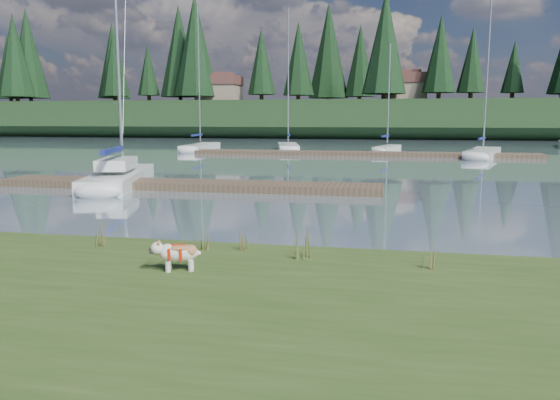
# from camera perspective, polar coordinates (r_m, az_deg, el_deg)

# --- Properties ---
(ground) EXTENTS (200.00, 200.00, 0.00)m
(ground) POSITION_cam_1_polar(r_m,az_deg,el_deg) (42.34, 5.75, 4.67)
(ground) COLOR gray
(ground) RESTS_ON ground
(bank) EXTENTS (60.00, 9.00, 0.35)m
(bank) POSITION_cam_1_polar(r_m,az_deg,el_deg) (7.85, -22.52, -12.34)
(bank) COLOR #354C1D
(bank) RESTS_ON ground
(ridge) EXTENTS (200.00, 20.00, 5.00)m
(ridge) POSITION_cam_1_polar(r_m,az_deg,el_deg) (85.14, 8.73, 8.27)
(ridge) COLOR black
(ridge) RESTS_ON ground
(bulldog) EXTENTS (0.84, 0.50, 0.49)m
(bulldog) POSITION_cam_1_polar(r_m,az_deg,el_deg) (9.34, -10.62, -5.39)
(bulldog) COLOR silver
(bulldog) RESTS_ON bank
(sailboat_main) EXTENTS (4.19, 9.09, 12.87)m
(sailboat_main) POSITION_cam_1_polar(r_m,az_deg,el_deg) (25.38, -16.12, 2.70)
(sailboat_main) COLOR silver
(sailboat_main) RESTS_ON ground
(dock_near) EXTENTS (16.00, 2.00, 0.30)m
(dock_near) POSITION_cam_1_polar(r_m,az_deg,el_deg) (22.75, -9.80, 1.57)
(dock_near) COLOR #4C3D2C
(dock_near) RESTS_ON ground
(dock_far) EXTENTS (26.00, 2.20, 0.30)m
(dock_far) POSITION_cam_1_polar(r_m,az_deg,el_deg) (42.18, 8.47, 4.81)
(dock_far) COLOR #4C3D2C
(dock_far) RESTS_ON ground
(sailboat_bg_0) EXTENTS (2.25, 8.67, 12.36)m
(sailboat_bg_0) POSITION_cam_1_polar(r_m,az_deg,el_deg) (49.45, -8.07, 5.57)
(sailboat_bg_0) COLOR silver
(sailboat_bg_0) RESTS_ON ground
(sailboat_bg_1) EXTENTS (3.41, 8.41, 12.28)m
(sailboat_bg_1) POSITION_cam_1_polar(r_m,az_deg,el_deg) (49.16, 0.82, 5.64)
(sailboat_bg_1) COLOR silver
(sailboat_bg_1) RESTS_ON ground
(sailboat_bg_2) EXTENTS (2.49, 5.85, 8.88)m
(sailboat_bg_2) POSITION_cam_1_polar(r_m,az_deg,el_deg) (46.52, 11.29, 5.32)
(sailboat_bg_2) COLOR silver
(sailboat_bg_2) RESTS_ON ground
(sailboat_bg_3) EXTENTS (4.07, 9.14, 13.10)m
(sailboat_bg_3) POSITION_cam_1_polar(r_m,az_deg,el_deg) (43.94, 20.56, 4.73)
(sailboat_bg_3) COLOR silver
(sailboat_bg_3) RESTS_ON ground
(weed_0) EXTENTS (0.17, 0.14, 0.68)m
(weed_0) POSITION_cam_1_polar(r_m,az_deg,el_deg) (10.71, -7.87, -3.66)
(weed_0) COLOR #475B23
(weed_0) RESTS_ON bank
(weed_1) EXTENTS (0.17, 0.14, 0.59)m
(weed_1) POSITION_cam_1_polar(r_m,az_deg,el_deg) (10.59, -4.09, -3.94)
(weed_1) COLOR #475B23
(weed_1) RESTS_ON bank
(weed_2) EXTENTS (0.17, 0.14, 0.73)m
(weed_2) POSITION_cam_1_polar(r_m,az_deg,el_deg) (10.08, 2.81, -4.24)
(weed_2) COLOR #475B23
(weed_2) RESTS_ON bank
(weed_3) EXTENTS (0.17, 0.14, 0.64)m
(weed_3) POSITION_cam_1_polar(r_m,az_deg,el_deg) (11.44, -18.28, -3.29)
(weed_3) COLOR #475B23
(weed_3) RESTS_ON bank
(weed_4) EXTENTS (0.17, 0.14, 0.52)m
(weed_4) POSITION_cam_1_polar(r_m,az_deg,el_deg) (9.89, 2.02, -4.98)
(weed_4) COLOR #475B23
(weed_4) RESTS_ON bank
(weed_5) EXTENTS (0.17, 0.14, 0.58)m
(weed_5) POSITION_cam_1_polar(r_m,az_deg,el_deg) (9.58, 15.42, -5.61)
(weed_5) COLOR #475B23
(weed_5) RESTS_ON bank
(mud_lip) EXTENTS (60.00, 0.50, 0.14)m
(mud_lip) POSITION_cam_1_polar(r_m,az_deg,el_deg) (11.61, -10.28, -5.61)
(mud_lip) COLOR #33281C
(mud_lip) RESTS_ON ground
(conifer_0) EXTENTS (5.72, 5.72, 14.15)m
(conifer_0) POSITION_cam_1_polar(r_m,az_deg,el_deg) (99.24, -25.99, 13.42)
(conifer_0) COLOR #382619
(conifer_0) RESTS_ON ridge
(conifer_1) EXTENTS (4.40, 4.40, 11.30)m
(conifer_1) POSITION_cam_1_polar(r_m,az_deg,el_deg) (94.45, -16.96, 13.37)
(conifer_1) COLOR #382619
(conifer_1) RESTS_ON ridge
(conifer_2) EXTENTS (6.60, 6.60, 16.05)m
(conifer_2) POSITION_cam_1_polar(r_m,az_deg,el_deg) (85.86, -8.84, 15.66)
(conifer_2) COLOR #382619
(conifer_2) RESTS_ON ridge
(conifer_3) EXTENTS (4.84, 4.84, 12.25)m
(conifer_3) POSITION_cam_1_polar(r_m,az_deg,el_deg) (85.69, 1.93, 14.55)
(conifer_3) COLOR #382619
(conifer_3) RESTS_ON ridge
(conifer_4) EXTENTS (6.16, 6.16, 15.10)m
(conifer_4) POSITION_cam_1_polar(r_m,az_deg,el_deg) (78.71, 10.92, 15.93)
(conifer_4) COLOR #382619
(conifer_4) RESTS_ON ridge
(conifer_5) EXTENTS (3.96, 3.96, 10.35)m
(conifer_5) POSITION_cam_1_polar(r_m,az_deg,el_deg) (83.12, 19.45, 13.63)
(conifer_5) COLOR #382619
(conifer_5) RESTS_ON ridge
(house_0) EXTENTS (6.30, 5.30, 4.65)m
(house_0) POSITION_cam_1_polar(r_m,az_deg,el_deg) (86.24, -6.36, 11.52)
(house_0) COLOR gray
(house_0) RESTS_ON ridge
(house_1) EXTENTS (6.30, 5.30, 4.65)m
(house_1) POSITION_cam_1_polar(r_m,az_deg,el_deg) (83.17, 12.96, 11.47)
(house_1) COLOR gray
(house_1) RESTS_ON ridge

